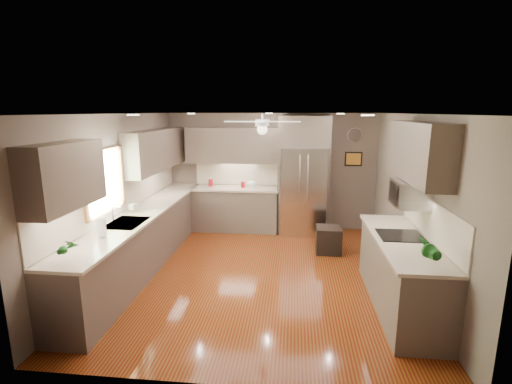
% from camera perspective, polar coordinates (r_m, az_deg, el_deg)
% --- Properties ---
extents(floor, '(5.00, 5.00, 0.00)m').
position_cam_1_polar(floor, '(6.06, 0.64, -12.41)').
color(floor, '#55130B').
rests_on(floor, ground).
extents(ceiling, '(5.00, 5.00, 0.00)m').
position_cam_1_polar(ceiling, '(5.51, 0.70, 11.93)').
color(ceiling, white).
rests_on(ceiling, ground).
extents(wall_back, '(4.50, 0.00, 4.50)m').
position_cam_1_polar(wall_back, '(8.10, 2.29, 3.18)').
color(wall_back, '#65574D').
rests_on(wall_back, ground).
extents(wall_front, '(4.50, 0.00, 4.50)m').
position_cam_1_polar(wall_front, '(3.29, -3.37, -10.76)').
color(wall_front, '#65574D').
rests_on(wall_front, ground).
extents(wall_left, '(0.00, 5.00, 5.00)m').
position_cam_1_polar(wall_left, '(6.27, -20.27, -0.30)').
color(wall_left, '#65574D').
rests_on(wall_left, ground).
extents(wall_right, '(0.00, 5.00, 5.00)m').
position_cam_1_polar(wall_right, '(5.90, 23.00, -1.28)').
color(wall_right, '#65574D').
rests_on(wall_right, ground).
extents(canister_a, '(0.12, 0.12, 0.15)m').
position_cam_1_polar(canister_a, '(8.09, -6.98, 1.42)').
color(canister_a, maroon).
rests_on(canister_a, back_run).
extents(canister_d, '(0.10, 0.10, 0.13)m').
position_cam_1_polar(canister_d, '(7.91, -2.01, 1.12)').
color(canister_d, maroon).
rests_on(canister_d, back_run).
extents(soap_bottle, '(0.10, 0.10, 0.19)m').
position_cam_1_polar(soap_bottle, '(6.31, -18.27, -2.07)').
color(soap_bottle, white).
rests_on(soap_bottle, left_run).
extents(potted_plant_left, '(0.16, 0.11, 0.30)m').
position_cam_1_polar(potted_plant_left, '(4.56, -27.04, -7.58)').
color(potted_plant_left, '#18551B').
rests_on(potted_plant_left, left_run).
extents(potted_plant_right, '(0.23, 0.20, 0.37)m').
position_cam_1_polar(potted_plant_right, '(4.32, 24.91, -8.00)').
color(potted_plant_right, '#18551B').
rests_on(potted_plant_right, right_run).
extents(bowl, '(0.31, 0.31, 0.06)m').
position_cam_1_polar(bowl, '(7.90, -0.66, 0.88)').
color(bowl, '#BBB58C').
rests_on(bowl, back_run).
extents(left_run, '(0.65, 4.70, 1.45)m').
position_cam_1_polar(left_run, '(6.48, -16.82, -6.70)').
color(left_run, brown).
rests_on(left_run, ground).
extents(back_run, '(1.85, 0.65, 1.45)m').
position_cam_1_polar(back_run, '(8.05, -3.06, -2.46)').
color(back_run, brown).
rests_on(back_run, ground).
extents(uppers, '(4.50, 4.70, 0.95)m').
position_cam_1_polar(uppers, '(6.35, -5.44, 6.26)').
color(uppers, brown).
rests_on(uppers, wall_left).
extents(window, '(0.05, 1.12, 0.92)m').
position_cam_1_polar(window, '(5.76, -22.38, 1.52)').
color(window, '#BFF2B2').
rests_on(window, wall_left).
extents(sink, '(0.50, 0.70, 0.32)m').
position_cam_1_polar(sink, '(5.78, -19.33, -4.78)').
color(sink, silver).
rests_on(sink, left_run).
extents(refrigerator, '(1.06, 0.75, 2.45)m').
position_cam_1_polar(refrigerator, '(7.76, 7.29, 2.22)').
color(refrigerator, silver).
rests_on(refrigerator, ground).
extents(right_run, '(0.70, 2.20, 1.45)m').
position_cam_1_polar(right_run, '(5.31, 21.44, -11.32)').
color(right_run, brown).
rests_on(right_run, ground).
extents(microwave, '(0.43, 0.55, 0.34)m').
position_cam_1_polar(microwave, '(5.27, 22.59, -0.21)').
color(microwave, silver).
rests_on(microwave, wall_right).
extents(ceiling_fan, '(1.18, 1.18, 0.32)m').
position_cam_1_polar(ceiling_fan, '(5.81, 0.97, 10.30)').
color(ceiling_fan, white).
rests_on(ceiling_fan, ceiling).
extents(recessed_lights, '(2.84, 3.14, 0.01)m').
position_cam_1_polar(recessed_lights, '(5.91, 0.67, 11.90)').
color(recessed_lights, white).
rests_on(recessed_lights, ceiling).
extents(wall_clock, '(0.30, 0.03, 0.30)m').
position_cam_1_polar(wall_clock, '(8.08, 14.95, 8.46)').
color(wall_clock, white).
rests_on(wall_clock, wall_back).
extents(framed_print, '(0.36, 0.03, 0.30)m').
position_cam_1_polar(framed_print, '(8.12, 14.76, 4.94)').
color(framed_print, black).
rests_on(framed_print, wall_back).
extents(stool, '(0.45, 0.45, 0.50)m').
position_cam_1_polar(stool, '(6.96, 11.08, -7.20)').
color(stool, black).
rests_on(stool, ground).
extents(paper_towel, '(0.11, 0.11, 0.27)m').
position_cam_1_polar(paper_towel, '(5.18, -22.65, -4.99)').
color(paper_towel, white).
rests_on(paper_towel, left_run).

